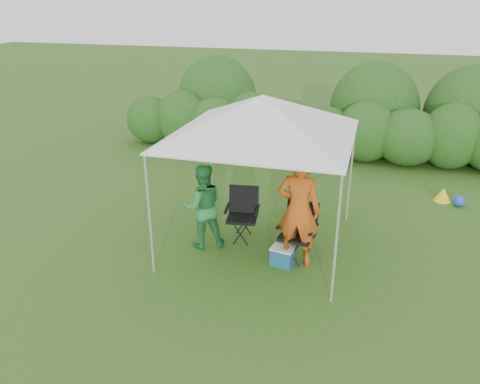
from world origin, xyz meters
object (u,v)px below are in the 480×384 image
(man, at_px, (299,210))
(cooler, at_px, (282,256))
(chair_right, at_px, (299,228))
(canopy, at_px, (263,116))
(chair_left, at_px, (243,210))
(woman, at_px, (203,206))

(man, xyz_separation_m, cooler, (-0.22, -0.17, -0.84))
(chair_right, distance_m, man, 0.47)
(canopy, height_order, man, canopy)
(canopy, xyz_separation_m, chair_left, (-0.39, 0.14, -1.89))
(chair_right, bearing_deg, chair_left, 167.49)
(woman, bearing_deg, cooler, 141.46)
(chair_left, xyz_separation_m, woman, (-0.61, -0.52, 0.23))
(chair_left, bearing_deg, man, -36.60)
(chair_right, xyz_separation_m, woman, (-1.77, -0.08, 0.22))
(canopy, bearing_deg, chair_right, -21.40)
(woman, bearing_deg, canopy, 172.26)
(man, height_order, woman, man)
(cooler, bearing_deg, man, 47.75)
(canopy, xyz_separation_m, chair_right, (0.77, -0.30, -1.88))
(woman, distance_m, cooler, 1.71)
(cooler, bearing_deg, chair_right, 69.58)
(chair_right, distance_m, chair_left, 1.24)
(man, bearing_deg, cooler, 39.04)
(canopy, distance_m, man, 1.72)
(chair_left, relative_size, man, 0.50)
(woman, bearing_deg, chair_left, -167.99)
(canopy, height_order, woman, canopy)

